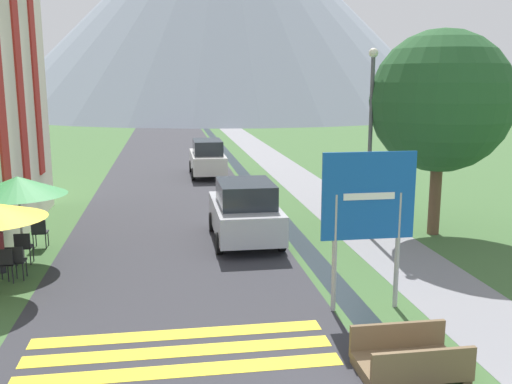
% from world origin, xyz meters
% --- Properties ---
extents(ground_plane, '(160.00, 160.00, 0.00)m').
position_xyz_m(ground_plane, '(0.00, 20.00, 0.00)').
color(ground_plane, '#3D6033').
extents(road, '(6.40, 60.00, 0.01)m').
position_xyz_m(road, '(-2.50, 30.00, 0.00)').
color(road, '#2D2D33').
rests_on(road, ground_plane).
extents(footpath, '(2.20, 60.00, 0.01)m').
position_xyz_m(footpath, '(3.60, 30.00, 0.00)').
color(footpath, slate).
rests_on(footpath, ground_plane).
extents(drainage_channel, '(0.60, 60.00, 0.00)m').
position_xyz_m(drainage_channel, '(1.20, 30.00, 0.00)').
color(drainage_channel, black).
rests_on(drainage_channel, ground_plane).
extents(crosswalk_marking, '(5.44, 1.84, 0.01)m').
position_xyz_m(crosswalk_marking, '(-2.50, 3.04, 0.01)').
color(crosswalk_marking, yellow).
rests_on(crosswalk_marking, ground_plane).
extents(road_sign, '(1.96, 0.11, 3.32)m').
position_xyz_m(road_sign, '(1.38, 4.38, 2.17)').
color(road_sign, '#9E9EA3').
rests_on(road_sign, ground_plane).
extents(footbridge, '(1.70, 1.10, 0.65)m').
position_xyz_m(footbridge, '(1.20, 1.71, 0.23)').
color(footbridge, brown).
rests_on(footbridge, ground_plane).
extents(parked_car_near, '(1.93, 3.95, 1.82)m').
position_xyz_m(parked_car_near, '(-0.40, 9.88, 0.91)').
color(parked_car_near, '#B2B2B7').
rests_on(parked_car_near, ground_plane).
extents(parked_car_far, '(1.70, 4.26, 1.82)m').
position_xyz_m(parked_car_far, '(-0.66, 21.81, 0.91)').
color(parked_car_far, silver).
rests_on(parked_car_far, ground_plane).
extents(cafe_chair_near_left, '(0.40, 0.40, 0.85)m').
position_xyz_m(cafe_chair_near_left, '(-6.48, 7.20, 0.51)').
color(cafe_chair_near_left, '#232328').
rests_on(cafe_chair_near_left, ground_plane).
extents(cafe_chair_near_right, '(0.40, 0.40, 0.85)m').
position_xyz_m(cafe_chair_near_right, '(-6.28, 7.35, 0.51)').
color(cafe_chair_near_right, '#232328').
rests_on(cafe_chair_near_right, ground_plane).
extents(cafe_chair_middle, '(0.40, 0.40, 0.85)m').
position_xyz_m(cafe_chair_middle, '(-6.38, 8.58, 0.51)').
color(cafe_chair_middle, '#232328').
rests_on(cafe_chair_middle, ground_plane).
extents(cafe_chair_far_right, '(0.40, 0.40, 0.85)m').
position_xyz_m(cafe_chair_far_right, '(-6.28, 10.02, 0.51)').
color(cafe_chair_far_right, '#232328').
rests_on(cafe_chair_far_right, ground_plane).
extents(cafe_umbrella_middle_green, '(2.45, 2.45, 2.30)m').
position_xyz_m(cafe_umbrella_middle_green, '(-6.45, 8.76, 2.06)').
color(cafe_umbrella_middle_green, '#B7B2A8').
rests_on(cafe_umbrella_middle_green, ground_plane).
extents(streetlamp, '(0.28, 0.28, 5.65)m').
position_xyz_m(streetlamp, '(3.44, 10.01, 3.31)').
color(streetlamp, '#515156').
rests_on(streetlamp, ground_plane).
extents(tree_by_path, '(4.26, 4.26, 6.24)m').
position_xyz_m(tree_by_path, '(5.52, 9.78, 4.09)').
color(tree_by_path, brown).
rests_on(tree_by_path, ground_plane).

